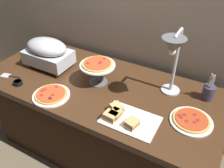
{
  "coord_description": "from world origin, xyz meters",
  "views": [
    {
      "loc": [
        0.8,
        -1.23,
        1.84
      ],
      "look_at": [
        0.12,
        0.0,
        0.81
      ],
      "focal_mm": 37.37,
      "sensor_mm": 36.0,
      "label": 1
    }
  ],
  "objects_px": {
    "pizza_plate_raised_stand": "(98,67)",
    "serving_spatula": "(10,76)",
    "chafing_dish": "(48,52)",
    "utensil_holder": "(208,92)",
    "pizza_plate_front": "(191,120)",
    "sandwich_platter": "(124,117)",
    "sauce_cup_near": "(18,83)",
    "pizza_plate_center": "(51,95)",
    "heat_lamp": "(173,52)"
  },
  "relations": [
    {
      "from": "heat_lamp",
      "to": "pizza_plate_raised_stand",
      "type": "relative_size",
      "value": 1.87
    },
    {
      "from": "heat_lamp",
      "to": "pizza_plate_front",
      "type": "distance_m",
      "value": 0.46
    },
    {
      "from": "sandwich_platter",
      "to": "serving_spatula",
      "type": "height_order",
      "value": "sandwich_platter"
    },
    {
      "from": "utensil_holder",
      "to": "serving_spatula",
      "type": "relative_size",
      "value": 1.3
    },
    {
      "from": "pizza_plate_front",
      "to": "chafing_dish",
      "type": "bearing_deg",
      "value": 176.26
    },
    {
      "from": "heat_lamp",
      "to": "serving_spatula",
      "type": "height_order",
      "value": "heat_lamp"
    },
    {
      "from": "heat_lamp",
      "to": "sandwich_platter",
      "type": "relative_size",
      "value": 1.41
    },
    {
      "from": "pizza_plate_raised_stand",
      "to": "sandwich_platter",
      "type": "bearing_deg",
      "value": -37.31
    },
    {
      "from": "pizza_plate_center",
      "to": "sandwich_platter",
      "type": "height_order",
      "value": "sandwich_platter"
    },
    {
      "from": "heat_lamp",
      "to": "sauce_cup_near",
      "type": "bearing_deg",
      "value": -160.8
    },
    {
      "from": "pizza_plate_front",
      "to": "pizza_plate_raised_stand",
      "type": "height_order",
      "value": "pizza_plate_raised_stand"
    },
    {
      "from": "sandwich_platter",
      "to": "sauce_cup_near",
      "type": "distance_m",
      "value": 0.9
    },
    {
      "from": "pizza_plate_raised_stand",
      "to": "serving_spatula",
      "type": "distance_m",
      "value": 0.75
    },
    {
      "from": "chafing_dish",
      "to": "utensil_holder",
      "type": "height_order",
      "value": "chafing_dish"
    },
    {
      "from": "pizza_plate_center",
      "to": "utensil_holder",
      "type": "bearing_deg",
      "value": 27.34
    },
    {
      "from": "sauce_cup_near",
      "to": "utensil_holder",
      "type": "distance_m",
      "value": 1.43
    },
    {
      "from": "heat_lamp",
      "to": "sauce_cup_near",
      "type": "height_order",
      "value": "heat_lamp"
    },
    {
      "from": "pizza_plate_raised_stand",
      "to": "sauce_cup_near",
      "type": "xyz_separation_m",
      "value": [
        -0.53,
        -0.33,
        -0.13
      ]
    },
    {
      "from": "utensil_holder",
      "to": "serving_spatula",
      "type": "height_order",
      "value": "utensil_holder"
    },
    {
      "from": "pizza_plate_front",
      "to": "sauce_cup_near",
      "type": "relative_size",
      "value": 3.96
    },
    {
      "from": "sandwich_platter",
      "to": "heat_lamp",
      "type": "bearing_deg",
      "value": 62.03
    },
    {
      "from": "heat_lamp",
      "to": "pizza_plate_raised_stand",
      "type": "xyz_separation_m",
      "value": [
        -0.53,
        -0.04,
        -0.25
      ]
    },
    {
      "from": "pizza_plate_front",
      "to": "sauce_cup_near",
      "type": "height_order",
      "value": "sauce_cup_near"
    },
    {
      "from": "serving_spatula",
      "to": "chafing_dish",
      "type": "bearing_deg",
      "value": 55.5
    },
    {
      "from": "chafing_dish",
      "to": "pizza_plate_front",
      "type": "distance_m",
      "value": 1.25
    },
    {
      "from": "chafing_dish",
      "to": "pizza_plate_front",
      "type": "bearing_deg",
      "value": -3.74
    },
    {
      "from": "chafing_dish",
      "to": "sandwich_platter",
      "type": "distance_m",
      "value": 0.9
    },
    {
      "from": "pizza_plate_center",
      "to": "utensil_holder",
      "type": "relative_size",
      "value": 1.21
    },
    {
      "from": "pizza_plate_center",
      "to": "sauce_cup_near",
      "type": "xyz_separation_m",
      "value": [
        -0.32,
        -0.01,
        0.0
      ]
    },
    {
      "from": "chafing_dish",
      "to": "sandwich_platter",
      "type": "xyz_separation_m",
      "value": [
        0.85,
        -0.27,
        -0.12
      ]
    },
    {
      "from": "pizza_plate_front",
      "to": "sandwich_platter",
      "type": "bearing_deg",
      "value": -153.62
    },
    {
      "from": "sauce_cup_near",
      "to": "pizza_plate_center",
      "type": "bearing_deg",
      "value": 2.38
    },
    {
      "from": "pizza_plate_front",
      "to": "pizza_plate_raised_stand",
      "type": "xyz_separation_m",
      "value": [
        -0.75,
        0.08,
        0.13
      ]
    },
    {
      "from": "pizza_plate_front",
      "to": "pizza_plate_center",
      "type": "relative_size",
      "value": 1.0
    },
    {
      "from": "chafing_dish",
      "to": "serving_spatula",
      "type": "height_order",
      "value": "chafing_dish"
    },
    {
      "from": "heat_lamp",
      "to": "serving_spatula",
      "type": "relative_size",
      "value": 2.92
    },
    {
      "from": "pizza_plate_front",
      "to": "sandwich_platter",
      "type": "height_order",
      "value": "sandwich_platter"
    },
    {
      "from": "chafing_dish",
      "to": "pizza_plate_raised_stand",
      "type": "height_order",
      "value": "chafing_dish"
    },
    {
      "from": "heat_lamp",
      "to": "serving_spatula",
      "type": "distance_m",
      "value": 1.32
    },
    {
      "from": "pizza_plate_center",
      "to": "sandwich_platter",
      "type": "relative_size",
      "value": 0.76
    },
    {
      "from": "pizza_plate_raised_stand",
      "to": "utensil_holder",
      "type": "height_order",
      "value": "utensil_holder"
    },
    {
      "from": "pizza_plate_center",
      "to": "pizza_plate_raised_stand",
      "type": "distance_m",
      "value": 0.4
    },
    {
      "from": "heat_lamp",
      "to": "serving_spatula",
      "type": "xyz_separation_m",
      "value": [
        -1.21,
        -0.32,
        -0.39
      ]
    },
    {
      "from": "sauce_cup_near",
      "to": "utensil_holder",
      "type": "height_order",
      "value": "utensil_holder"
    },
    {
      "from": "pizza_plate_front",
      "to": "sauce_cup_near",
      "type": "distance_m",
      "value": 1.31
    },
    {
      "from": "pizza_plate_front",
      "to": "utensil_holder",
      "type": "relative_size",
      "value": 1.21
    },
    {
      "from": "sandwich_platter",
      "to": "utensil_holder",
      "type": "xyz_separation_m",
      "value": [
        0.43,
        0.48,
        0.04
      ]
    },
    {
      "from": "sauce_cup_near",
      "to": "utensil_holder",
      "type": "xyz_separation_m",
      "value": [
        1.33,
        0.53,
        0.04
      ]
    },
    {
      "from": "pizza_plate_center",
      "to": "utensil_holder",
      "type": "xyz_separation_m",
      "value": [
        1.0,
        0.52,
        0.05
      ]
    },
    {
      "from": "chafing_dish",
      "to": "pizza_plate_center",
      "type": "bearing_deg",
      "value": -48.0
    }
  ]
}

